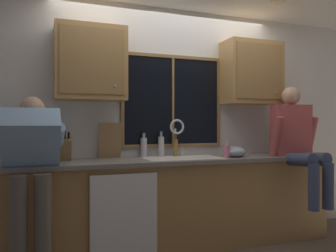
{
  "coord_description": "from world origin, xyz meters",
  "views": [
    {
      "loc": [
        -1.29,
        -3.56,
        1.26
      ],
      "look_at": [
        -0.1,
        -0.3,
        1.25
      ],
      "focal_mm": 36.53,
      "sensor_mm": 36.0,
      "label": 1
    }
  ],
  "objects": [
    {
      "name": "sink",
      "position": [
        0.06,
        -0.3,
        0.82
      ],
      "size": [
        0.8,
        0.46,
        0.21
      ],
      "color": "white",
      "rests_on": "lower_cabinet_run"
    },
    {
      "name": "window_mullion_center",
      "position": [
        0.06,
        -0.02,
        1.52
      ],
      "size": [
        0.02,
        0.02,
        0.95
      ],
      "primitive_type": "cube",
      "color": "olive"
    },
    {
      "name": "dishwasher_front",
      "position": [
        -0.62,
        -0.61,
        0.46
      ],
      "size": [
        0.6,
        0.02,
        0.74
      ],
      "primitive_type": "cube",
      "color": "white"
    },
    {
      "name": "ceiling_downlight_right",
      "position": [
        1.01,
        -0.6,
        2.54
      ],
      "size": [
        0.14,
        0.14,
        0.01
      ],
      "primitive_type": "cylinder",
      "color": "#FFEAB2"
    },
    {
      "name": "window_frame_bottom",
      "position": [
        0.06,
        -0.02,
        1.03
      ],
      "size": [
        1.17,
        0.02,
        0.04
      ],
      "primitive_type": "cube",
      "color": "olive"
    },
    {
      "name": "faucet",
      "position": [
        0.07,
        -0.12,
        1.17
      ],
      "size": [
        0.18,
        0.09,
        0.4
      ],
      "color": "silver",
      "rests_on": "countertop"
    },
    {
      "name": "person_sitting_on_counter",
      "position": [
        1.29,
        -0.57,
        1.1
      ],
      "size": [
        0.54,
        0.63,
        1.26
      ],
      "color": "#384260",
      "rests_on": "countertop"
    },
    {
      "name": "bottle_green_glass",
      "position": [
        0.06,
        -0.1,
        1.02
      ],
      "size": [
        0.05,
        0.05,
        0.24
      ],
      "color": "olive",
      "rests_on": "countertop"
    },
    {
      "name": "window_frame_left",
      "position": [
        -0.51,
        -0.02,
        1.52
      ],
      "size": [
        0.03,
        0.02,
        0.95
      ],
      "primitive_type": "cube",
      "color": "olive"
    },
    {
      "name": "window_frame_right",
      "position": [
        0.63,
        -0.02,
        1.52
      ],
      "size": [
        0.03,
        0.02,
        0.95
      ],
      "primitive_type": "cube",
      "color": "olive"
    },
    {
      "name": "countertop",
      "position": [
        0.0,
        -0.31,
        0.9
      ],
      "size": [
        3.44,
        0.62,
        0.04
      ],
      "primitive_type": "cube",
      "color": "slate",
      "rests_on": "lower_cabinet_run"
    },
    {
      "name": "knife_block",
      "position": [
        -1.1,
        -0.16,
        1.03
      ],
      "size": [
        0.12,
        0.18,
        0.32
      ],
      "color": "olive",
      "rests_on": "countertop"
    },
    {
      "name": "window_glass",
      "position": [
        0.06,
        -0.01,
        1.52
      ],
      "size": [
        1.1,
        0.02,
        0.95
      ],
      "primitive_type": "cube",
      "color": "black"
    },
    {
      "name": "person_standing",
      "position": [
        -1.38,
        -0.59,
        0.94
      ],
      "size": [
        0.53,
        0.71,
        1.51
      ],
      "color": "#595147",
      "rests_on": "floor"
    },
    {
      "name": "window_frame_top",
      "position": [
        0.06,
        -0.02,
        2.02
      ],
      "size": [
        1.17,
        0.02,
        0.04
      ],
      "primitive_type": "cube",
      "color": "olive"
    },
    {
      "name": "soap_dispenser",
      "position": [
        0.5,
        -0.43,
        0.99
      ],
      "size": [
        0.06,
        0.07,
        0.18
      ],
      "color": "pink",
      "rests_on": "countertop"
    },
    {
      "name": "bottle_tall_clear",
      "position": [
        -0.11,
        -0.11,
        1.04
      ],
      "size": [
        0.06,
        0.06,
        0.28
      ],
      "color": "#B7B7BC",
      "rests_on": "countertop"
    },
    {
      "name": "bottle_amber_small",
      "position": [
        -0.29,
        -0.06,
        1.03
      ],
      "size": [
        0.07,
        0.07,
        0.26
      ],
      "color": "#B7B7BC",
      "rests_on": "countertop"
    },
    {
      "name": "lower_cabinet_run",
      "position": [
        0.0,
        -0.29,
        0.44
      ],
      "size": [
        3.38,
        0.58,
        0.88
      ],
      "primitive_type": "cube",
      "color": "#A07744",
      "rests_on": "floor"
    },
    {
      "name": "cutting_board",
      "position": [
        -0.65,
        -0.09,
        1.1
      ],
      "size": [
        0.23,
        0.1,
        0.36
      ],
      "primitive_type": "cube",
      "rotation": [
        0.21,
        0.0,
        0.0
      ],
      "color": "#997047",
      "rests_on": "countertop"
    },
    {
      "name": "mixing_bowl",
      "position": [
        0.62,
        -0.4,
        0.97
      ],
      "size": [
        0.23,
        0.23,
        0.12
      ],
      "primitive_type": "ellipsoid",
      "color": "#8C99A8",
      "rests_on": "countertop"
    },
    {
      "name": "back_wall",
      "position": [
        0.0,
        0.06,
        1.27
      ],
      "size": [
        5.78,
        0.12,
        2.55
      ],
      "primitive_type": "cube",
      "color": "silver",
      "rests_on": "floor"
    },
    {
      "name": "upper_cabinet_left",
      "position": [
        -0.86,
        -0.17,
        1.86
      ],
      "size": [
        0.68,
        0.36,
        0.72
      ],
      "color": "#B2844C"
    },
    {
      "name": "upper_cabinet_right",
      "position": [
        0.98,
        -0.17,
        1.86
      ],
      "size": [
        0.68,
        0.36,
        0.72
      ],
      "color": "#B2844C"
    }
  ]
}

